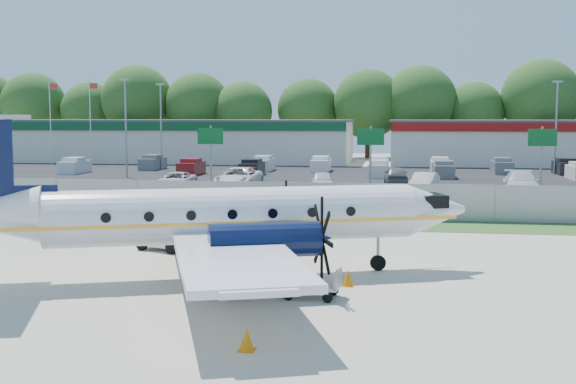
# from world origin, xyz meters

# --- Properties ---
(ground) EXTENTS (170.00, 170.00, 0.00)m
(ground) POSITION_xyz_m (0.00, 0.00, 0.00)
(ground) COLOR #BDB6A0
(ground) RESTS_ON ground
(grass_verge) EXTENTS (170.00, 4.00, 0.02)m
(grass_verge) POSITION_xyz_m (0.00, 12.00, 0.01)
(grass_verge) COLOR #2D561E
(grass_verge) RESTS_ON ground
(access_road) EXTENTS (170.00, 8.00, 0.02)m
(access_road) POSITION_xyz_m (0.00, 19.00, 0.01)
(access_road) COLOR black
(access_road) RESTS_ON ground
(parking_lot) EXTENTS (170.00, 32.00, 0.02)m
(parking_lot) POSITION_xyz_m (0.00, 40.00, 0.01)
(parking_lot) COLOR black
(parking_lot) RESTS_ON ground
(perimeter_fence) EXTENTS (120.00, 0.06, 1.99)m
(perimeter_fence) POSITION_xyz_m (0.00, 14.00, 1.00)
(perimeter_fence) COLOR gray
(perimeter_fence) RESTS_ON ground
(building_west) EXTENTS (46.40, 12.40, 5.24)m
(building_west) POSITION_xyz_m (-24.00, 61.98, 2.63)
(building_west) COLOR silver
(building_west) RESTS_ON ground
(sign_left) EXTENTS (1.80, 0.26, 5.00)m
(sign_left) POSITION_xyz_m (-8.00, 22.91, 3.61)
(sign_left) COLOR gray
(sign_left) RESTS_ON ground
(sign_mid) EXTENTS (1.80, 0.26, 5.00)m
(sign_mid) POSITION_xyz_m (3.00, 22.91, 3.61)
(sign_mid) COLOR gray
(sign_mid) RESTS_ON ground
(sign_right) EXTENTS (1.80, 0.26, 5.00)m
(sign_right) POSITION_xyz_m (14.00, 22.91, 3.61)
(sign_right) COLOR gray
(sign_right) RESTS_ON ground
(flagpole_west) EXTENTS (1.06, 0.12, 10.00)m
(flagpole_west) POSITION_xyz_m (-35.92, 55.00, 5.64)
(flagpole_west) COLOR silver
(flagpole_west) RESTS_ON ground
(flagpole_east) EXTENTS (1.06, 0.12, 10.00)m
(flagpole_east) POSITION_xyz_m (-30.92, 55.00, 5.64)
(flagpole_east) COLOR silver
(flagpole_east) RESTS_ON ground
(light_pole_nw) EXTENTS (0.90, 0.35, 9.09)m
(light_pole_nw) POSITION_xyz_m (-20.00, 38.00, 5.23)
(light_pole_nw) COLOR gray
(light_pole_nw) RESTS_ON ground
(light_pole_sw) EXTENTS (0.90, 0.35, 9.09)m
(light_pole_sw) POSITION_xyz_m (-20.00, 48.00, 5.23)
(light_pole_sw) COLOR gray
(light_pole_sw) RESTS_ON ground
(light_pole_se) EXTENTS (0.90, 0.35, 9.09)m
(light_pole_se) POSITION_xyz_m (20.00, 48.00, 5.23)
(light_pole_se) COLOR gray
(light_pole_se) RESTS_ON ground
(tree_line) EXTENTS (112.00, 6.00, 14.00)m
(tree_line) POSITION_xyz_m (0.00, 74.00, 0.00)
(tree_line) COLOR #254E17
(tree_line) RESTS_ON ground
(aircraft) EXTENTS (18.57, 18.08, 5.71)m
(aircraft) POSITION_xyz_m (-1.24, -1.20, 2.21)
(aircraft) COLOR silver
(aircraft) RESTS_ON ground
(pushback_tug) EXTENTS (2.61, 2.31, 1.22)m
(pushback_tug) POSITION_xyz_m (-4.74, 3.59, 0.58)
(pushback_tug) COLOR silver
(pushback_tug) RESTS_ON ground
(baggage_cart_near) EXTENTS (2.24, 1.44, 1.14)m
(baggage_cart_near) POSITION_xyz_m (-0.26, -0.39, 0.53)
(baggage_cart_near) COLOR gray
(baggage_cart_near) RESTS_ON ground
(baggage_cart_far) EXTENTS (1.87, 1.24, 0.93)m
(baggage_cart_far) POSITION_xyz_m (2.21, -3.61, 0.43)
(baggage_cart_far) COLOR gray
(baggage_cart_far) RESTS_ON ground
(cone_nose) EXTENTS (0.39, 0.39, 0.56)m
(cone_nose) POSITION_xyz_m (3.23, -1.84, 0.27)
(cone_nose) COLOR orange
(cone_nose) RESTS_ON ground
(cone_port_wing) EXTENTS (0.40, 0.40, 0.57)m
(cone_port_wing) POSITION_xyz_m (1.26, -8.92, 0.27)
(cone_port_wing) COLOR orange
(cone_port_wing) RESTS_ON ground
(cone_starboard_wing) EXTENTS (0.38, 0.38, 0.54)m
(cone_starboard_wing) POSITION_xyz_m (0.45, 4.26, 0.25)
(cone_starboard_wing) COLOR orange
(cone_starboard_wing) RESTS_ON ground
(road_car_west) EXTENTS (6.25, 3.94, 1.61)m
(road_car_west) POSITION_xyz_m (-18.48, 17.47, 0.00)
(road_car_west) COLOR navy
(road_car_west) RESTS_ON ground
(road_car_mid) EXTENTS (5.76, 4.04, 1.46)m
(road_car_mid) POSITION_xyz_m (1.37, 19.61, 0.00)
(road_car_mid) COLOR navy
(road_car_mid) RESTS_ON ground
(parked_car_a) EXTENTS (2.27, 4.85, 1.34)m
(parked_car_a) POSITION_xyz_m (-12.18, 28.25, 0.00)
(parked_car_a) COLOR silver
(parked_car_a) RESTS_ON ground
(parked_car_b) EXTENTS (3.00, 6.23, 1.71)m
(parked_car_b) POSITION_xyz_m (-7.40, 29.04, 0.00)
(parked_car_b) COLOR silver
(parked_car_b) RESTS_ON ground
(parked_car_c) EXTENTS (2.17, 4.50, 1.48)m
(parked_car_c) POSITION_xyz_m (-0.84, 28.80, 0.00)
(parked_car_c) COLOR silver
(parked_car_c) RESTS_ON ground
(parked_car_d) EXTENTS (2.53, 4.76, 1.49)m
(parked_car_d) POSITION_xyz_m (6.79, 28.52, 0.00)
(parked_car_d) COLOR beige
(parked_car_d) RESTS_ON ground
(parked_car_e) EXTENTS (2.80, 5.96, 1.68)m
(parked_car_e) POSITION_xyz_m (13.66, 28.29, 0.00)
(parked_car_e) COLOR silver
(parked_car_e) RESTS_ON ground
(parked_car_f) EXTENTS (1.93, 4.47, 1.50)m
(parked_car_f) POSITION_xyz_m (-7.69, 34.46, 0.00)
(parked_car_f) COLOR maroon
(parked_car_f) RESTS_ON ground
(parked_car_g) EXTENTS (2.10, 4.68, 1.56)m
(parked_car_g) POSITION_xyz_m (4.68, 34.55, 0.00)
(parked_car_g) COLOR #595B5E
(parked_car_g) RESTS_ON ground
(far_parking_rows) EXTENTS (56.00, 10.00, 1.60)m
(far_parking_rows) POSITION_xyz_m (0.00, 45.00, 0.00)
(far_parking_rows) COLOR gray
(far_parking_rows) RESTS_ON ground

